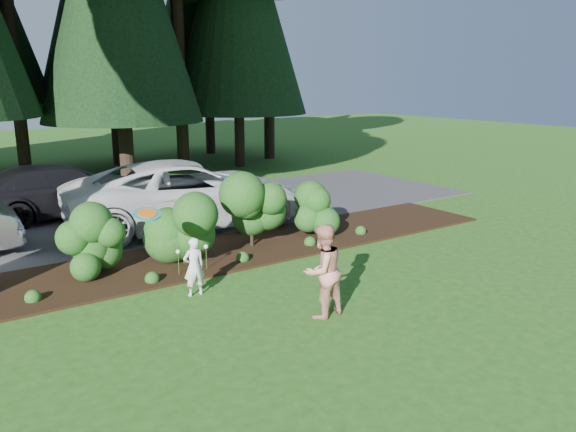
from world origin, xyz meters
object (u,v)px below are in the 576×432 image
Objects in this scene: car_dark_suv at (62,190)px; frisbee at (147,214)px; adult at (323,271)px; car_white_suv at (188,193)px; child at (194,267)px.

car_dark_suv is 10.98× the size of frisbee.
adult reaches higher than car_dark_suv.
car_white_suv is 5.79× the size of child.
car_white_suv is at bearing -147.11° from car_dark_suv.
adult is 3.05m from frisbee.
car_dark_suv is at bearing 45.27° from car_white_suv.
adult is (-0.60, -6.50, -0.12)m from car_white_suv.
car_white_suv is 4.01× the size of adult.
child is 1.33m from frisbee.
child is (-1.93, -4.49, -0.36)m from car_white_suv.
frisbee reaches higher than adult.
frisbee is (-2.72, -4.47, 0.71)m from car_white_suv.
car_dark_suv is 7.55m from child.
adult is at bearing -174.84° from car_dark_suv.
frisbee is at bearing 172.07° from car_dark_suv.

